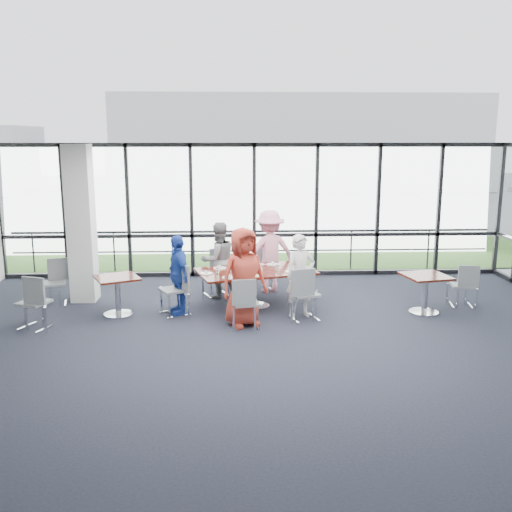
{
  "coord_description": "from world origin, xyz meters",
  "views": [
    {
      "loc": [
        -0.56,
        -8.59,
        3.33
      ],
      "look_at": [
        -0.09,
        2.06,
        1.1
      ],
      "focal_mm": 40.0,
      "sensor_mm": 36.0,
      "label": 1
    }
  ],
  "objects_px": {
    "main_table": "(255,275)",
    "chair_spare_lb": "(54,283)",
    "diner_far_left": "(218,260)",
    "chair_main_end": "(174,290)",
    "diner_near_left": "(243,277)",
    "side_table_left": "(117,284)",
    "diner_end": "(178,275)",
    "chair_main_fl": "(216,273)",
    "structural_column": "(81,224)",
    "side_table_right": "(426,282)",
    "chair_main_nl": "(246,303)",
    "diner_near_right": "(300,276)",
    "chair_main_fr": "(260,268)",
    "chair_spare_r": "(462,286)",
    "chair_spare_la": "(34,302)",
    "diner_far_right": "(270,251)"
  },
  "relations": [
    {
      "from": "diner_far_left",
      "to": "side_table_left",
      "type": "bearing_deg",
      "value": 7.31
    },
    {
      "from": "chair_main_nl",
      "to": "chair_main_fl",
      "type": "height_order",
      "value": "chair_main_fl"
    },
    {
      "from": "chair_main_end",
      "to": "diner_near_left",
      "type": "bearing_deg",
      "value": 35.74
    },
    {
      "from": "structural_column",
      "to": "side_table_right",
      "type": "height_order",
      "value": "structural_column"
    },
    {
      "from": "side_table_right",
      "to": "chair_main_fl",
      "type": "xyz_separation_m",
      "value": [
        -4.04,
        1.42,
        -0.14
      ]
    },
    {
      "from": "main_table",
      "to": "diner_near_right",
      "type": "height_order",
      "value": "diner_near_right"
    },
    {
      "from": "side_table_left",
      "to": "diner_end",
      "type": "relative_size",
      "value": 0.65
    },
    {
      "from": "chair_main_nl",
      "to": "chair_spare_la",
      "type": "distance_m",
      "value": 3.73
    },
    {
      "from": "chair_spare_la",
      "to": "chair_main_fl",
      "type": "bearing_deg",
      "value": 55.53
    },
    {
      "from": "chair_spare_r",
      "to": "diner_near_left",
      "type": "bearing_deg",
      "value": -157.25
    },
    {
      "from": "structural_column",
      "to": "chair_spare_r",
      "type": "bearing_deg",
      "value": -5.9
    },
    {
      "from": "side_table_right",
      "to": "chair_main_nl",
      "type": "relative_size",
      "value": 1.03
    },
    {
      "from": "main_table",
      "to": "chair_main_nl",
      "type": "distance_m",
      "value": 1.3
    },
    {
      "from": "diner_near_right",
      "to": "diner_far_left",
      "type": "relative_size",
      "value": 0.98
    },
    {
      "from": "structural_column",
      "to": "diner_near_left",
      "type": "bearing_deg",
      "value": -28.24
    },
    {
      "from": "diner_far_right",
      "to": "chair_main_fl",
      "type": "bearing_deg",
      "value": -1.62
    },
    {
      "from": "chair_spare_la",
      "to": "chair_spare_r",
      "type": "bearing_deg",
      "value": 29.86
    },
    {
      "from": "side_table_left",
      "to": "chair_main_end",
      "type": "xyz_separation_m",
      "value": [
        1.07,
        -0.03,
        -0.12
      ]
    },
    {
      "from": "main_table",
      "to": "chair_spare_lb",
      "type": "distance_m",
      "value": 4.06
    },
    {
      "from": "side_table_left",
      "to": "chair_main_fl",
      "type": "bearing_deg",
      "value": 35.27
    },
    {
      "from": "chair_spare_lb",
      "to": "chair_spare_r",
      "type": "bearing_deg",
      "value": 163.18
    },
    {
      "from": "side_table_left",
      "to": "chair_spare_la",
      "type": "distance_m",
      "value": 1.51
    },
    {
      "from": "structural_column",
      "to": "main_table",
      "type": "xyz_separation_m",
      "value": [
        3.51,
        -0.64,
        -0.95
      ]
    },
    {
      "from": "side_table_right",
      "to": "chair_main_fl",
      "type": "bearing_deg",
      "value": 160.63
    },
    {
      "from": "chair_spare_lb",
      "to": "diner_far_left",
      "type": "bearing_deg",
      "value": 174.03
    },
    {
      "from": "diner_near_right",
      "to": "chair_spare_la",
      "type": "xyz_separation_m",
      "value": [
        -4.76,
        -0.49,
        -0.31
      ]
    },
    {
      "from": "side_table_right",
      "to": "diner_end",
      "type": "xyz_separation_m",
      "value": [
        -4.72,
        0.19,
        0.14
      ]
    },
    {
      "from": "diner_far_left",
      "to": "chair_main_end",
      "type": "bearing_deg",
      "value": 31.35
    },
    {
      "from": "main_table",
      "to": "diner_far_left",
      "type": "height_order",
      "value": "diner_far_left"
    },
    {
      "from": "diner_near_left",
      "to": "main_table",
      "type": "bearing_deg",
      "value": 49.96
    },
    {
      "from": "side_table_left",
      "to": "chair_main_nl",
      "type": "distance_m",
      "value": 2.56
    },
    {
      "from": "side_table_right",
      "to": "chair_main_fr",
      "type": "bearing_deg",
      "value": 149.13
    },
    {
      "from": "chair_spare_r",
      "to": "chair_main_end",
      "type": "bearing_deg",
      "value": -166.48
    },
    {
      "from": "chair_main_fr",
      "to": "chair_spare_la",
      "type": "height_order",
      "value": "chair_main_fr"
    },
    {
      "from": "main_table",
      "to": "side_table_right",
      "type": "height_order",
      "value": "same"
    },
    {
      "from": "chair_main_fr",
      "to": "diner_end",
      "type": "bearing_deg",
      "value": 19.13
    },
    {
      "from": "side_table_right",
      "to": "diner_near_right",
      "type": "xyz_separation_m",
      "value": [
        -2.42,
        -0.12,
        0.16
      ]
    },
    {
      "from": "diner_near_left",
      "to": "diner_far_left",
      "type": "xyz_separation_m",
      "value": [
        -0.48,
        1.86,
        -0.09
      ]
    },
    {
      "from": "side_table_left",
      "to": "chair_main_fl",
      "type": "height_order",
      "value": "chair_main_fl"
    },
    {
      "from": "diner_near_right",
      "to": "diner_near_left",
      "type": "bearing_deg",
      "value": -175.33
    },
    {
      "from": "diner_near_right",
      "to": "diner_far_right",
      "type": "height_order",
      "value": "diner_far_right"
    },
    {
      "from": "chair_main_nl",
      "to": "chair_main_end",
      "type": "height_order",
      "value": "chair_main_end"
    },
    {
      "from": "diner_near_left",
      "to": "diner_far_left",
      "type": "distance_m",
      "value": 1.92
    },
    {
      "from": "structural_column",
      "to": "diner_end",
      "type": "height_order",
      "value": "structural_column"
    },
    {
      "from": "main_table",
      "to": "side_table_left",
      "type": "distance_m",
      "value": 2.67
    },
    {
      "from": "main_table",
      "to": "diner_far_left",
      "type": "distance_m",
      "value": 1.07
    },
    {
      "from": "chair_main_nl",
      "to": "chair_spare_lb",
      "type": "xyz_separation_m",
      "value": [
        -3.81,
        1.57,
        -0.0
      ]
    },
    {
      "from": "chair_spare_la",
      "to": "diner_far_right",
      "type": "bearing_deg",
      "value": 51.01
    },
    {
      "from": "chair_main_fr",
      "to": "chair_spare_r",
      "type": "xyz_separation_m",
      "value": [
        3.97,
        -1.44,
        -0.07
      ]
    },
    {
      "from": "chair_main_nl",
      "to": "chair_main_fr",
      "type": "relative_size",
      "value": 0.92
    }
  ]
}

